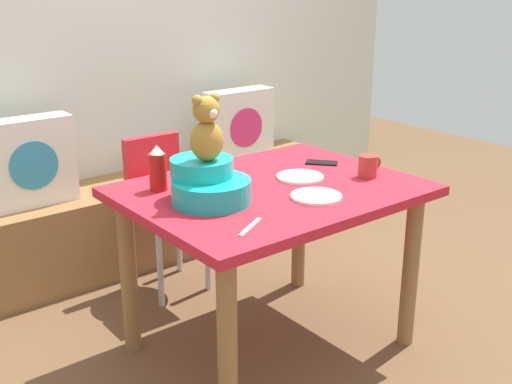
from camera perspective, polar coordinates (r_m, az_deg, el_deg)
ground_plane at (r=2.89m, az=1.27°, el=-13.58°), size 8.00×8.00×0.00m
back_wall at (r=3.69m, az=-13.76°, el=14.49°), size 4.40×0.10×2.60m
window_bench at (r=3.69m, az=-10.67°, el=-2.45°), size 2.60×0.44×0.46m
pillow_floral_left at (r=3.32m, az=-19.81°, el=2.53°), size 0.44×0.15×0.44m
pillow_floral_right at (r=3.90m, az=-1.53°, el=6.01°), size 0.44×0.15×0.44m
book_stack at (r=3.67m, az=-8.70°, el=1.92°), size 0.20×0.14×0.06m
dining_table at (r=2.61m, az=1.37°, el=-1.86°), size 1.15×0.89×0.74m
highchair at (r=3.20m, az=-8.14°, el=-0.06°), size 0.34×0.45×0.79m
infant_seat_teal at (r=2.39m, az=-4.35°, el=0.80°), size 0.30×0.33×0.16m
teddy_bear at (r=2.33m, az=-4.47°, el=5.62°), size 0.13×0.12×0.25m
ketchup_bottle at (r=2.53m, az=-8.86°, el=2.06°), size 0.07×0.07×0.18m
coffee_mug at (r=2.72m, az=10.08°, el=2.31°), size 0.12×0.08×0.09m
dinner_plate_near at (r=2.68m, az=3.99°, el=1.36°), size 0.20×0.20×0.01m
dinner_plate_far at (r=2.45m, az=5.46°, el=-0.40°), size 0.20×0.20×0.01m
cell_phone at (r=2.90m, az=5.94°, el=2.65°), size 0.15×0.15×0.01m
table_fork at (r=2.15m, az=-0.52°, el=-3.17°), size 0.16×0.10×0.01m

